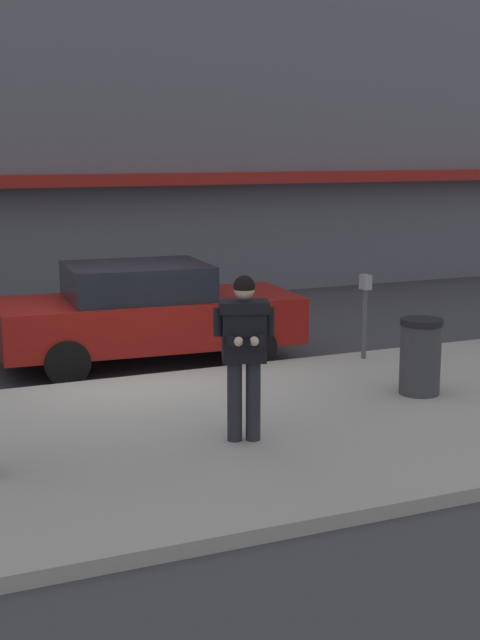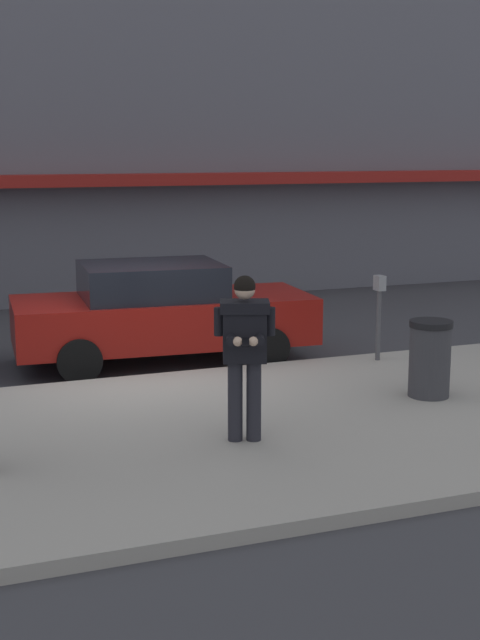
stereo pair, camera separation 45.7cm
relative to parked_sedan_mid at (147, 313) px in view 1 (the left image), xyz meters
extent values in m
plane|color=#3D3D42|center=(-0.66, -0.96, -0.79)|extent=(80.00, 80.00, 0.00)
cube|color=#A8A399|center=(0.34, -3.81, -0.72)|extent=(32.00, 5.30, 0.14)
cube|color=silver|center=(0.34, -0.91, -0.79)|extent=(28.00, 0.12, 0.01)
cube|color=slate|center=(0.34, 7.54, 4.99)|extent=(28.00, 4.00, 11.55)
cube|color=maroon|center=(0.34, 5.19, 1.81)|extent=(26.60, 0.70, 0.24)
cube|color=maroon|center=(0.04, 0.00, -0.12)|extent=(4.62, 2.13, 0.70)
cube|color=black|center=(-0.14, 0.01, 0.49)|extent=(2.18, 1.78, 0.52)
cylinder|color=black|center=(1.49, 0.75, -0.47)|extent=(0.65, 0.26, 0.64)
cylinder|color=black|center=(1.37, -0.95, -0.47)|extent=(0.65, 0.26, 0.64)
cylinder|color=black|center=(-1.29, 0.95, -0.47)|extent=(0.65, 0.26, 0.64)
cylinder|color=black|center=(-1.41, -0.76, -0.47)|extent=(0.65, 0.26, 0.64)
cylinder|color=#23232B|center=(-0.20, -4.34, -0.21)|extent=(0.16, 0.16, 0.88)
cylinder|color=#23232B|center=(-0.39, -4.27, -0.21)|extent=(0.16, 0.16, 0.88)
cube|color=black|center=(-0.30, -4.31, 0.55)|extent=(0.53, 0.44, 0.64)
cube|color=black|center=(-0.30, -4.31, 0.82)|extent=(0.60, 0.49, 0.12)
cylinder|color=black|center=(-0.04, -4.39, 0.66)|extent=(0.11, 0.11, 0.30)
cylinder|color=black|center=(-0.21, -4.51, 0.51)|extent=(0.19, 0.32, 0.10)
sphere|color=beige|center=(-0.32, -4.62, 0.51)|extent=(0.10, 0.10, 0.10)
cylinder|color=black|center=(-0.55, -4.22, 0.66)|extent=(0.11, 0.11, 0.30)
cylinder|color=black|center=(-0.49, -4.41, 0.51)|extent=(0.19, 0.32, 0.10)
sphere|color=beige|center=(-0.47, -4.56, 0.51)|extent=(0.10, 0.10, 0.10)
cube|color=black|center=(-0.41, -4.63, 0.51)|extent=(0.12, 0.16, 0.07)
sphere|color=beige|center=(-0.31, -4.33, 1.01)|extent=(0.22, 0.22, 0.22)
sphere|color=black|center=(-0.31, -4.33, 1.04)|extent=(0.23, 0.23, 0.23)
cylinder|color=#4C4C51|center=(2.89, -1.56, -0.13)|extent=(0.07, 0.07, 1.05)
cube|color=gray|center=(2.89, -1.56, 0.51)|extent=(0.12, 0.18, 0.22)
cylinder|color=#38383D|center=(2.52, -3.52, -0.20)|extent=(0.52, 0.52, 0.90)
cylinder|color=black|center=(2.52, -3.52, 0.29)|extent=(0.55, 0.55, 0.08)
camera|label=1|loc=(-4.05, -12.73, 2.47)|focal=50.00mm
camera|label=2|loc=(-3.63, -12.90, 2.47)|focal=50.00mm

